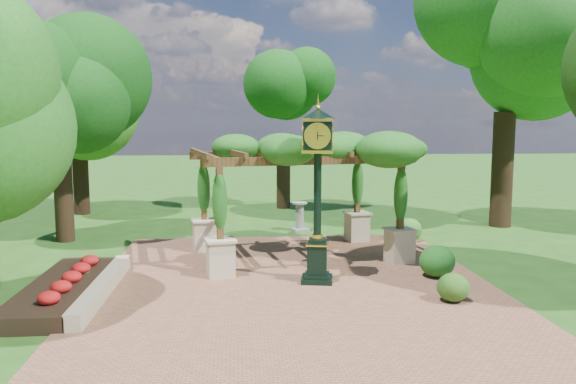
{
  "coord_description": "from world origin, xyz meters",
  "views": [
    {
      "loc": [
        -1.34,
        -12.77,
        4.08
      ],
      "look_at": [
        0.0,
        2.5,
        2.2
      ],
      "focal_mm": 35.0,
      "sensor_mm": 36.0,
      "label": 1
    }
  ],
  "objects": [
    {
      "name": "tree_west_near",
      "position": [
        -7.39,
        7.06,
        4.99
      ],
      "size": [
        4.08,
        4.08,
        7.27
      ],
      "color": "#312013",
      "rests_on": "ground"
    },
    {
      "name": "sundial",
      "position": [
        0.94,
        8.17,
        0.48
      ],
      "size": [
        0.76,
        0.76,
        1.1
      ],
      "rotation": [
        0.0,
        0.0,
        0.3
      ],
      "color": "gray",
      "rests_on": "ground"
    },
    {
      "name": "ground",
      "position": [
        0.0,
        0.0,
        0.0
      ],
      "size": [
        120.0,
        120.0,
        0.0
      ],
      "primitive_type": "plane",
      "color": "#1E4714",
      "rests_on": "ground"
    },
    {
      "name": "shrub_front",
      "position": [
        3.5,
        -0.74,
        0.37
      ],
      "size": [
        0.76,
        0.76,
        0.66
      ],
      "primitive_type": "ellipsoid",
      "rotation": [
        0.0,
        0.0,
        -0.04
      ],
      "color": "#264F16",
      "rests_on": "brick_plaza"
    },
    {
      "name": "shrub_back",
      "position": [
        4.49,
        5.82,
        0.44
      ],
      "size": [
        1.02,
        1.02,
        0.79
      ],
      "primitive_type": "ellipsoid",
      "rotation": [
        0.0,
        0.0,
        0.18
      ],
      "color": "#2B651D",
      "rests_on": "brick_plaza"
    },
    {
      "name": "border_wall",
      "position": [
        -4.6,
        0.5,
        0.2
      ],
      "size": [
        0.35,
        5.0,
        0.4
      ],
      "primitive_type": "cube",
      "color": "#C6B793",
      "rests_on": "ground"
    },
    {
      "name": "tree_north",
      "position": [
        0.79,
        14.04,
        5.28
      ],
      "size": [
        3.4,
        3.4,
        7.73
      ],
      "color": "#302013",
      "rests_on": "ground"
    },
    {
      "name": "flower_bed",
      "position": [
        -5.5,
        0.5,
        0.18
      ],
      "size": [
        1.5,
        5.0,
        0.36
      ],
      "primitive_type": "cube",
      "color": "red",
      "rests_on": "ground"
    },
    {
      "name": "shrub_mid",
      "position": [
        3.85,
        1.3,
        0.46
      ],
      "size": [
        1.17,
        1.17,
        0.84
      ],
      "primitive_type": "ellipsoid",
      "rotation": [
        0.0,
        0.0,
        -0.31
      ],
      "color": "#1B5A19",
      "rests_on": "brick_plaza"
    },
    {
      "name": "pedestal_clock",
      "position": [
        0.63,
        1.14,
        2.69
      ],
      "size": [
        1.03,
        1.03,
        4.5
      ],
      "rotation": [
        0.0,
        0.0,
        -0.18
      ],
      "color": "black",
      "rests_on": "brick_plaza"
    },
    {
      "name": "brick_plaza",
      "position": [
        0.0,
        1.0,
        0.02
      ],
      "size": [
        10.0,
        12.0,
        0.04
      ],
      "primitive_type": "cube",
      "color": "brown",
      "rests_on": "ground"
    },
    {
      "name": "tree_west_far",
      "position": [
        -8.43,
        13.06,
        5.57
      ],
      "size": [
        4.54,
        4.54,
        8.11
      ],
      "color": "black",
      "rests_on": "ground"
    },
    {
      "name": "tree_east_far",
      "position": [
        9.02,
        8.46,
        7.99
      ],
      "size": [
        4.71,
        4.71,
        11.68
      ],
      "color": "#301F12",
      "rests_on": "ground"
    },
    {
      "name": "pergola",
      "position": [
        0.42,
        3.98,
        3.15
      ],
      "size": [
        6.72,
        4.91,
        3.84
      ],
      "rotation": [
        0.0,
        0.0,
        0.19
      ],
      "color": "beige",
      "rests_on": "brick_plaza"
    }
  ]
}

